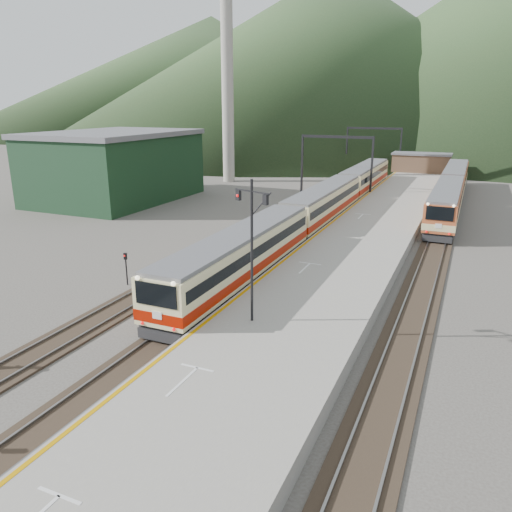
% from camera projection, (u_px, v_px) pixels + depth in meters
% --- Properties ---
extents(track_main, '(2.60, 200.00, 0.23)m').
position_uv_depth(track_main, '(324.00, 222.00, 52.00)').
color(track_main, black).
rests_on(track_main, ground).
extents(track_far, '(2.60, 200.00, 0.23)m').
position_uv_depth(track_far, '(279.00, 218.00, 53.90)').
color(track_far, black).
rests_on(track_far, ground).
extents(track_second, '(2.60, 200.00, 0.23)m').
position_uv_depth(track_second, '(440.00, 233.00, 47.61)').
color(track_second, black).
rests_on(track_second, ground).
extents(platform, '(8.00, 100.00, 1.00)m').
position_uv_depth(platform, '(374.00, 227.00, 47.98)').
color(platform, gray).
rests_on(platform, ground).
extents(gantry_near, '(9.55, 0.25, 8.00)m').
position_uv_depth(gantry_near, '(336.00, 154.00, 64.61)').
color(gantry_near, black).
rests_on(gantry_near, ground).
extents(gantry_far, '(9.55, 0.25, 8.00)m').
position_uv_depth(gantry_far, '(374.00, 141.00, 86.52)').
color(gantry_far, black).
rests_on(gantry_far, ground).
extents(warehouse, '(14.50, 20.50, 8.60)m').
position_uv_depth(warehouse, '(116.00, 166.00, 63.19)').
color(warehouse, black).
rests_on(warehouse, ground).
extents(smokestack, '(1.80, 1.80, 30.00)m').
position_uv_depth(smokestack, '(227.00, 82.00, 75.29)').
color(smokestack, '#9E998E').
rests_on(smokestack, ground).
extents(station_shed, '(9.40, 4.40, 3.10)m').
position_uv_depth(station_shed, '(421.00, 162.00, 82.43)').
color(station_shed, brown).
rests_on(station_shed, platform).
extents(hill_a, '(180.00, 180.00, 60.00)m').
position_uv_depth(hill_a, '(335.00, 54.00, 189.95)').
color(hill_a, '#2A4524').
rests_on(hill_a, ground).
extents(hill_d, '(200.00, 200.00, 55.00)m').
position_uv_depth(hill_d, '(213.00, 73.00, 265.04)').
color(hill_d, '#2A4524').
rests_on(hill_d, ground).
extents(main_train, '(2.93, 60.06, 3.57)m').
position_uv_depth(main_train, '(324.00, 204.00, 51.31)').
color(main_train, beige).
rests_on(main_train, track_main).
extents(second_train, '(2.80, 38.10, 3.41)m').
position_uv_depth(second_train, '(451.00, 190.00, 59.93)').
color(second_train, '#B2522B').
rests_on(second_train, track_second).
extents(signal_mast, '(2.11, 0.82, 7.43)m').
position_uv_depth(signal_mast, '(252.00, 237.00, 24.91)').
color(signal_mast, black).
rests_on(signal_mast, platform).
extents(short_signal_b, '(0.24, 0.19, 2.27)m').
position_uv_depth(short_signal_b, '(236.00, 244.00, 38.73)').
color(short_signal_b, black).
rests_on(short_signal_b, ground).
extents(short_signal_c, '(0.27, 0.23, 2.27)m').
position_uv_depth(short_signal_c, '(126.00, 264.00, 33.81)').
color(short_signal_c, black).
rests_on(short_signal_c, ground).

